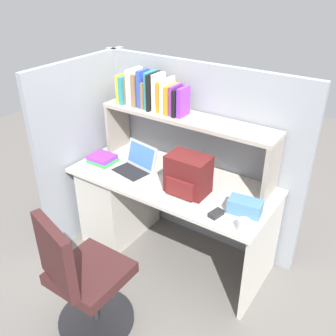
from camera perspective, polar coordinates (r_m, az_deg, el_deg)
ground_plane at (r=3.32m, az=0.50°, el=-12.56°), size 8.00×8.00×0.00m
desk at (r=3.26m, az=-5.20°, el=-4.63°), size 1.60×0.70×0.73m
cubicle_partition_rear at (r=3.15m, az=4.39°, el=1.96°), size 1.84×0.05×1.55m
cubicle_partition_left at (r=3.32m, az=-12.25°, el=2.87°), size 0.05×1.06×1.55m
overhead_hutch at (r=2.88m, az=2.81°, el=6.06°), size 1.44×0.28×0.45m
reference_books_on_shelf at (r=2.97m, az=-2.55°, el=11.41°), size 0.61×0.18×0.29m
laptop at (r=2.97m, az=-5.05°, el=0.30°), size 0.35×0.31×0.22m
backpack at (r=2.66m, az=3.03°, el=-1.09°), size 0.30×0.23×0.29m
computer_mouse at (r=2.50m, az=7.33°, el=-6.91°), size 0.08×0.11×0.03m
paper_cup at (r=2.39m, az=11.42°, el=-8.56°), size 0.08×0.08×0.08m
tissue_box at (r=2.54m, az=11.63°, el=-5.78°), size 0.23×0.15×0.10m
desk_book_stack at (r=3.17m, az=-9.96°, el=1.41°), size 0.21×0.18×0.06m
office_chair at (r=2.57m, az=-12.71°, el=-16.81°), size 0.52×0.54×0.93m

